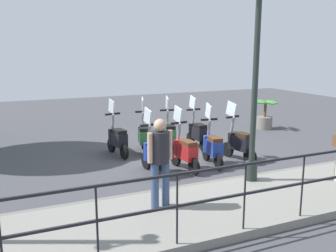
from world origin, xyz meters
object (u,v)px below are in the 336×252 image
potted_palm (265,117)px  scooter_far_2 (144,136)px  lamp_post_near (255,88)px  scooter_near_2 (185,151)px  pedestrian_distant (160,156)px  scooter_near_1 (213,147)px  scooter_far_1 (169,134)px  scooter_far_3 (117,139)px  scooter_near_3 (154,154)px  scooter_far_0 (197,133)px  scooter_near_0 (239,143)px

potted_palm → scooter_far_2: size_ratio=0.69×
lamp_post_near → scooter_near_2: size_ratio=2.89×
pedestrian_distant → scooter_near_1: (2.17, -2.33, -0.60)m
potted_palm → scooter_far_1: bearing=105.8°
lamp_post_near → scooter_far_3: (3.44, 1.95, -1.64)m
potted_palm → scooter_far_3: 6.08m
scooter_near_3 → scooter_far_3: 1.88m
scooter_near_1 → scooter_far_3: same height
scooter_near_2 → scooter_far_0: bearing=-42.9°
scooter_near_2 → scooter_far_2: (1.90, 0.36, 0.00)m
scooter_near_1 → scooter_near_2: size_ratio=1.00×
pedestrian_distant → scooter_far_0: bearing=134.4°
scooter_near_0 → scooter_far_1: same height
scooter_near_0 → scooter_near_3: (-0.12, 2.44, 0.00)m
scooter_near_0 → scooter_far_1: size_ratio=1.00×
pedestrian_distant → scooter_far_0: pedestrian_distant is taller
potted_palm → scooter_far_2: 5.32m
scooter_near_3 → scooter_far_0: (1.62, -2.00, 0.00)m
pedestrian_distant → scooter_far_2: pedestrian_distant is taller
pedestrian_distant → scooter_near_2: bearing=134.8°
scooter_near_2 → lamp_post_near: bearing=-158.9°
lamp_post_near → scooter_near_0: 2.54m
scooter_near_0 → scooter_near_2: (-0.17, 1.67, 0.00)m
potted_palm → scooter_far_3: size_ratio=0.69×
lamp_post_near → pedestrian_distant: 2.59m
scooter_near_0 → scooter_far_0: 1.56m
scooter_near_1 → scooter_far_0: same height
lamp_post_near → scooter_near_0: lamp_post_near is taller
scooter_near_0 → scooter_near_3: size_ratio=1.00×
scooter_near_2 → scooter_near_3: same height
pedestrian_distant → scooter_near_2: pedestrian_distant is taller
scooter_near_3 → scooter_far_1: same height
pedestrian_distant → scooter_far_3: bearing=165.3°
scooter_far_0 → potted_palm: bearing=-68.4°
lamp_post_near → scooter_near_1: lamp_post_near is taller
lamp_post_near → scooter_near_3: size_ratio=2.89×
scooter_near_3 → lamp_post_near: bearing=-142.2°
scooter_near_0 → scooter_far_2: size_ratio=1.00×
lamp_post_near → scooter_far_3: 4.28m
potted_palm → scooter_far_2: bearing=103.3°
scooter_far_0 → scooter_far_3: bearing=84.1°
lamp_post_near → pedestrian_distant: lamp_post_near is taller
scooter_near_1 → scooter_near_3: bearing=99.7°
scooter_near_2 → scooter_far_1: (1.88, -0.41, 0.00)m
scooter_near_2 → pedestrian_distant: bearing=137.8°
pedestrian_distant → scooter_far_2: size_ratio=1.03×
lamp_post_near → potted_palm: 6.39m
scooter_near_1 → scooter_far_3: 2.66m
potted_palm → scooter_near_1: scooter_near_1 is taller
scooter_near_2 → scooter_near_3: (0.04, 0.77, 0.00)m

